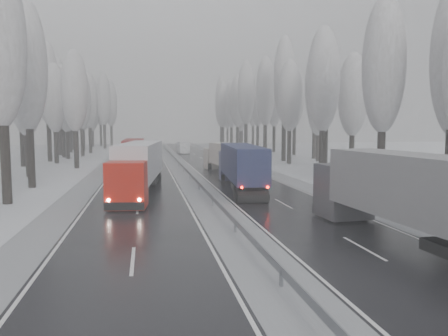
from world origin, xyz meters
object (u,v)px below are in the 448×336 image
object	(u,v)px
truck_blue_box	(240,164)
box_truck_distant	(183,147)
truck_cream_box	(229,157)
truck_red_red	(134,153)
truck_red_white	(139,165)
truck_grey_tarp	(417,194)

from	to	relation	value
truck_blue_box	box_truck_distant	world-z (taller)	truck_blue_box
truck_cream_box	truck_red_red	xyz separation A→B (m)	(-11.06, 6.61, 0.19)
truck_cream_box	box_truck_distant	bearing A→B (deg)	86.17
truck_blue_box	truck_cream_box	bearing A→B (deg)	88.61
box_truck_distant	truck_red_white	bearing A→B (deg)	-100.58
truck_red_white	truck_red_red	distance (m)	19.83
truck_blue_box	truck_cream_box	xyz separation A→B (m)	(1.29, 12.30, -0.21)
truck_cream_box	box_truck_distant	size ratio (longest dim) A/B	2.13
truck_cream_box	truck_red_white	size ratio (longest dim) A/B	0.86
truck_red_red	truck_grey_tarp	bearing A→B (deg)	-70.16
truck_red_red	truck_cream_box	bearing A→B (deg)	-30.59
truck_blue_box	truck_red_red	bearing A→B (deg)	121.92
truck_cream_box	box_truck_distant	world-z (taller)	truck_cream_box
truck_cream_box	truck_red_red	world-z (taller)	truck_red_red
truck_red_white	truck_red_red	size ratio (longest dim) A/B	1.08
truck_red_white	truck_red_red	xyz separation A→B (m)	(-0.94, 19.81, -0.17)
truck_red_white	truck_blue_box	bearing A→B (deg)	12.12
truck_blue_box	truck_cream_box	size ratio (longest dim) A/B	1.10
truck_red_white	truck_cream_box	bearing A→B (deg)	58.85
truck_cream_box	truck_red_red	bearing A→B (deg)	142.97
truck_red_red	truck_blue_box	bearing A→B (deg)	-62.43
box_truck_distant	truck_red_red	distance (m)	37.06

